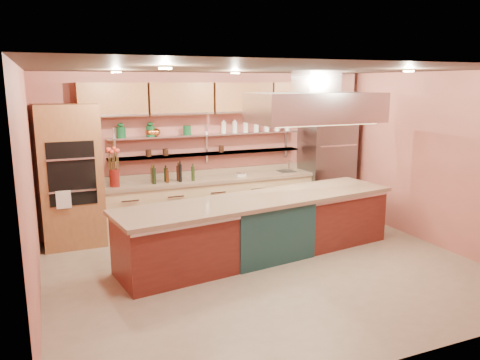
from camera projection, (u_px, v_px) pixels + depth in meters
name	position (u px, v px, depth m)	size (l,w,h in m)	color
floor	(267.00, 270.00, 6.70)	(6.00, 5.00, 0.02)	gray
ceiling	(270.00, 69.00, 6.13)	(6.00, 5.00, 0.02)	black
wall_back	(209.00, 150.00, 8.67)	(6.00, 0.04, 2.80)	#B36254
wall_front	(393.00, 223.00, 4.16)	(6.00, 0.04, 2.80)	#B36254
wall_left	(30.00, 193.00, 5.27)	(0.04, 5.00, 2.80)	#B36254
wall_right	(435.00, 160.00, 7.56)	(0.04, 5.00, 2.80)	#B36254
oven_stack	(71.00, 176.00, 7.50)	(0.95, 0.64, 2.30)	brown
refrigerator	(326.00, 163.00, 9.31)	(0.95, 0.72, 2.10)	slate
back_counter	(212.00, 203.00, 8.57)	(3.84, 0.64, 0.93)	tan
wall_shelf_lower	(208.00, 154.00, 8.54)	(3.60, 0.26, 0.03)	silver
wall_shelf_upper	(208.00, 135.00, 8.47)	(3.60, 0.26, 0.03)	silver
upper_cabinets	(211.00, 98.00, 8.31)	(4.60, 0.36, 0.55)	brown
range_hood	(315.00, 108.00, 7.14)	(2.00, 1.00, 0.45)	silver
ceiling_downlights	(263.00, 72.00, 6.32)	(4.00, 2.80, 0.02)	#FFE5A5
island	(261.00, 227.00, 7.16)	(4.39, 0.95, 0.92)	maroon
flower_vase	(114.00, 178.00, 7.74)	(0.16, 0.16, 0.29)	#63120E
oil_bottle_cluster	(173.00, 174.00, 8.12)	(0.81, 0.23, 0.26)	black
kitchen_scale	(241.00, 174.00, 8.63)	(0.16, 0.12, 0.09)	silver
bar_faucet	(289.00, 166.00, 9.11)	(0.03, 0.03, 0.21)	silver
copper_kettle	(155.00, 132.00, 8.09)	(0.17, 0.17, 0.14)	#CD6D2F
green_canister	(187.00, 130.00, 8.30)	(0.14, 0.14, 0.16)	#0E4421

